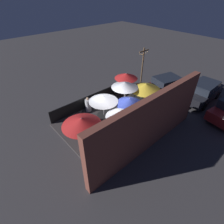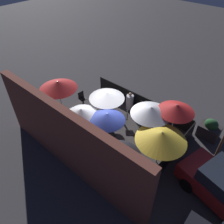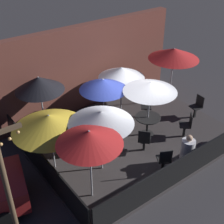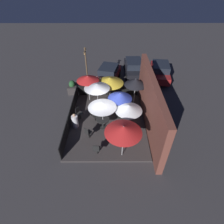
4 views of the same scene
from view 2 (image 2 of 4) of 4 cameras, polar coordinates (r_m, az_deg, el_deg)
The scene contains 22 objects.
ground_plane at distance 12.24m, azimuth 0.03°, elevation -5.40°, with size 60.00×60.00×0.00m, color #383538.
patio_deck at distance 12.20m, azimuth 0.03°, elevation -5.20°, with size 6.99×5.45×0.12m.
building_wall at distance 9.61m, azimuth -11.74°, elevation -7.23°, with size 8.59×0.36×3.55m.
fence_front at distance 13.48m, azimuth 7.56°, elevation 2.53°, with size 6.79×0.05×0.95m.
fence_side_left at distance 10.61m, azimuth 14.52°, elevation -11.69°, with size 0.05×5.25×0.95m.
patio_umbrella_0 at distance 11.35m, azimuth -1.38°, elevation 4.37°, with size 1.88×1.88×2.17m.
patio_umbrella_1 at distance 10.11m, azimuth -1.27°, elevation -1.23°, with size 1.71×1.71×2.13m.
patio_umbrella_2 at distance 8.56m, azimuth 2.06°, elevation -10.40°, with size 1.73×1.73×2.25m.
patio_umbrella_3 at distance 10.75m, azimuth 16.48°, elevation 0.97°, with size 1.78×1.78×2.31m.
patio_umbrella_4 at distance 12.13m, azimuth -13.94°, elevation 6.90°, with size 2.06×2.06×2.43m.
patio_umbrella_5 at distance 10.58m, azimuth 10.14°, elevation 0.40°, with size 1.96×1.96×2.16m.
patio_umbrella_6 at distance 10.58m, azimuth -8.07°, elevation -0.10°, with size 1.79×1.79×2.05m.
patio_umbrella_7 at distance 9.68m, azimuth 12.78°, elevation -6.17°, with size 2.28×2.28×2.00m.
dining_table_0 at distance 12.20m, azimuth -1.28°, elevation -0.91°, with size 0.93×0.93×0.76m.
dining_table_1 at distance 11.06m, azimuth -1.17°, elevation -6.59°, with size 0.78×0.78×0.71m.
patio_chair_0 at distance 13.79m, azimuth -7.79°, elevation 3.65°, with size 0.45×0.45×0.93m.
patio_chair_1 at distance 12.92m, azimuth 7.36°, elevation 0.94°, with size 0.54×0.54×0.95m.
patio_chair_2 at distance 12.30m, azimuth 3.40°, elevation -1.30°, with size 0.56×0.56×0.91m.
patio_chair_3 at distance 13.35m, azimuth -1.87°, elevation 2.75°, with size 0.57×0.57×0.95m.
patio_chair_4 at distance 12.22m, azimuth -7.25°, elevation -1.92°, with size 0.56×0.56×0.91m.
patron_0 at distance 13.43m, azimuth 4.67°, elevation 2.71°, with size 0.52×0.52×1.15m.
planter_box at distance 12.80m, azimuth 24.12°, elevation -4.16°, with size 1.09×0.76×1.18m.
Camera 2 is at (-5.67, 6.50, 8.68)m, focal length 35.00 mm.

